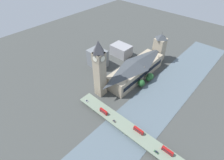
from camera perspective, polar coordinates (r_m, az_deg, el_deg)
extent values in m
plane|color=#424442|center=(252.53, 9.67, -1.33)|extent=(600.00, 600.00, 0.00)
cube|color=slate|center=(241.85, 16.23, -4.79)|extent=(55.29, 360.00, 0.30)
cube|color=tan|center=(258.36, 7.81, 2.96)|extent=(28.39, 100.55, 20.88)
cube|color=black|center=(251.85, 10.45, 1.82)|extent=(0.40, 92.50, 6.26)
pyramid|color=#3D4247|center=(250.36, 8.08, 5.51)|extent=(27.82, 98.54, 6.92)
cone|color=gray|center=(273.94, 15.04, 7.50)|extent=(2.20, 2.20, 5.00)
cone|color=gray|center=(245.31, 10.55, 4.12)|extent=(2.20, 2.20, 5.00)
cone|color=gray|center=(219.61, 5.01, -0.13)|extent=(2.20, 2.20, 5.00)
cube|color=tan|center=(215.43, -3.99, 1.71)|extent=(11.71, 11.71, 62.42)
cube|color=gray|center=(200.52, -4.32, 7.55)|extent=(12.41, 12.41, 10.53)
cylinder|color=black|center=(196.82, -3.09, 6.93)|extent=(0.50, 7.50, 7.50)
cylinder|color=silver|center=(196.75, -3.06, 6.92)|extent=(0.62, 6.94, 6.94)
cylinder|color=black|center=(204.32, -5.52, 8.14)|extent=(0.50, 7.50, 7.50)
cylinder|color=silver|center=(204.40, -5.54, 8.15)|extent=(0.62, 6.94, 6.94)
cylinder|color=black|center=(204.04, -3.10, 8.23)|extent=(7.50, 0.50, 7.50)
cylinder|color=silver|center=(204.11, -3.08, 8.24)|extent=(6.94, 0.62, 6.94)
cylinder|color=black|center=(197.11, -5.58, 6.84)|extent=(7.50, 0.50, 7.50)
cylinder|color=silver|center=(197.04, -5.61, 6.83)|extent=(6.94, 0.62, 6.94)
pyramid|color=#424247|center=(194.01, -4.51, 10.75)|extent=(11.94, 11.94, 15.11)
cube|color=tan|center=(299.82, 15.10, 9.58)|extent=(16.40, 16.40, 38.87)
pyramid|color=#3D4247|center=(289.40, 15.88, 13.52)|extent=(16.40, 16.40, 7.38)
cylinder|color=#333338|center=(287.07, 16.09, 14.53)|extent=(0.30, 0.30, 4.00)
cube|color=#5D6A59|center=(196.52, 5.39, -15.89)|extent=(3.00, 13.41, 3.95)
cube|color=#5D6A59|center=(217.22, -5.14, -8.57)|extent=(3.00, 13.41, 3.95)
cube|color=gray|center=(194.41, 5.43, -15.46)|extent=(142.58, 15.77, 1.20)
cube|color=red|center=(185.36, 17.59, -21.36)|extent=(11.68, 2.49, 1.90)
cube|color=black|center=(185.03, 17.61, -21.30)|extent=(10.51, 2.55, 0.84)
cube|color=red|center=(183.61, 17.72, -21.04)|extent=(11.45, 2.49, 2.24)
cube|color=black|center=(183.51, 17.73, -21.03)|extent=(10.51, 2.55, 1.07)
cube|color=#A01515|center=(182.59, 17.80, -20.86)|extent=(11.33, 2.36, 0.16)
cylinder|color=black|center=(187.18, 16.31, -20.48)|extent=(1.12, 0.28, 1.12)
cylinder|color=black|center=(186.01, 15.95, -20.97)|extent=(1.12, 0.28, 1.12)
cylinder|color=black|center=(186.28, 19.09, -21.97)|extent=(1.12, 0.28, 1.12)
cylinder|color=black|center=(185.10, 18.75, -22.48)|extent=(1.12, 0.28, 1.12)
cube|color=red|center=(191.31, 8.59, -16.14)|extent=(11.78, 2.42, 2.01)
cube|color=black|center=(190.98, 8.61, -16.08)|extent=(10.60, 2.48, 0.88)
cube|color=red|center=(189.52, 8.66, -15.77)|extent=(11.54, 2.42, 2.36)
cube|color=black|center=(189.43, 8.66, -15.75)|extent=(10.60, 2.48, 1.13)
cube|color=#A01515|center=(188.50, 8.70, -15.56)|extent=(11.42, 2.30, 0.16)
cylinder|color=black|center=(193.99, 7.52, -15.30)|extent=(1.07, 0.28, 1.07)
cylinder|color=black|center=(192.89, 7.11, -15.72)|extent=(1.07, 0.28, 1.07)
cylinder|color=black|center=(191.37, 10.01, -16.85)|extent=(1.07, 0.28, 1.07)
cylinder|color=black|center=(190.26, 9.62, -17.28)|extent=(1.07, 0.28, 1.07)
cube|color=red|center=(204.76, -2.76, -10.41)|extent=(10.68, 2.41, 2.01)
cube|color=black|center=(204.45, -2.76, -10.33)|extent=(9.61, 2.47, 0.88)
cube|color=red|center=(203.08, -2.78, -10.01)|extent=(10.46, 2.41, 2.36)
cube|color=black|center=(202.99, -2.78, -9.99)|extent=(9.61, 2.47, 1.13)
cube|color=#A01515|center=(202.12, -2.79, -9.78)|extent=(10.36, 2.29, 0.16)
cylinder|color=black|center=(208.03, -3.43, -9.75)|extent=(1.10, 0.28, 1.10)
cylinder|color=black|center=(207.07, -3.86, -10.09)|extent=(1.10, 0.28, 1.10)
cylinder|color=black|center=(203.96, -1.64, -11.03)|extent=(1.10, 0.28, 1.10)
cylinder|color=black|center=(202.98, -2.07, -11.38)|extent=(1.10, 0.28, 1.10)
cube|color=slate|center=(197.75, 0.69, -13.26)|extent=(4.17, 1.82, 0.67)
cube|color=black|center=(197.23, 0.71, -13.17)|extent=(2.17, 1.64, 0.52)
cylinder|color=black|center=(198.96, 0.49, -12.91)|extent=(0.68, 0.22, 0.68)
cylinder|color=black|center=(198.22, 0.17, -13.19)|extent=(0.68, 0.22, 0.68)
cylinder|color=black|center=(197.69, 1.21, -13.41)|extent=(0.68, 0.22, 0.68)
cylinder|color=black|center=(196.94, 0.88, -13.69)|extent=(0.68, 0.22, 0.68)
cube|color=#2D5638|center=(183.50, 14.25, -21.82)|extent=(4.64, 1.79, 0.56)
cube|color=black|center=(182.99, 14.32, -21.76)|extent=(2.41, 1.61, 0.59)
cylinder|color=black|center=(184.32, 13.85, -21.37)|extent=(0.65, 0.22, 0.65)
cylinder|color=black|center=(183.53, 13.57, -21.72)|extent=(0.65, 0.22, 0.65)
cylinder|color=black|center=(183.81, 14.90, -21.97)|extent=(0.65, 0.22, 0.65)
cylinder|color=black|center=(183.02, 14.63, -22.33)|extent=(0.65, 0.22, 0.65)
cube|color=silver|center=(219.77, -8.26, -6.75)|extent=(3.97, 1.85, 0.60)
cube|color=black|center=(219.28, -8.25, -6.66)|extent=(2.07, 1.67, 0.58)
cylinder|color=black|center=(221.13, -8.35, -6.47)|extent=(0.65, 0.22, 0.65)
cylinder|color=black|center=(220.45, -8.68, -6.70)|extent=(0.65, 0.22, 0.65)
cylinder|color=black|center=(219.41, -7.82, -6.87)|extent=(0.65, 0.22, 0.65)
cylinder|color=black|center=(218.72, -8.15, -7.10)|extent=(0.65, 0.22, 0.65)
cube|color=#939399|center=(308.10, 2.99, 9.66)|extent=(32.32, 24.09, 18.73)
cube|color=slate|center=(278.31, -4.72, 7.05)|extent=(27.79, 21.75, 27.73)
cylinder|color=brown|center=(257.64, 11.59, -0.29)|extent=(0.70, 0.70, 2.50)
sphere|color=#235628|center=(254.90, 11.72, 0.47)|extent=(7.36, 7.36, 7.36)
cylinder|color=brown|center=(260.11, 12.22, 0.18)|extent=(0.70, 0.70, 3.38)
sphere|color=#2D6633|center=(256.49, 12.39, 1.19)|extent=(9.85, 9.85, 9.85)
cylinder|color=brown|center=(246.86, 9.40, -1.98)|extent=(0.70, 0.70, 2.87)
sphere|color=#235628|center=(243.18, 9.54, -0.99)|extent=(9.93, 9.93, 9.93)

